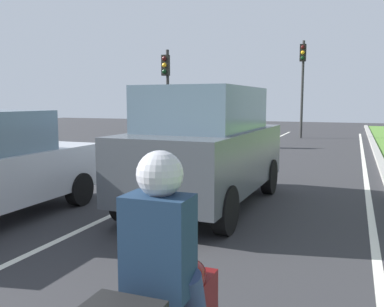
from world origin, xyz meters
name	(u,v)px	position (x,y,z in m)	size (l,w,h in m)	color
ground_plane	(235,170)	(0.00, 14.00, 0.00)	(60.00, 60.00, 0.00)	#2D2D30
lane_line_center	(212,168)	(-0.70, 14.00, 0.00)	(0.12, 32.00, 0.01)	silver
lane_line_right_edge	(366,178)	(3.60, 14.00, 0.00)	(0.12, 32.00, 0.01)	silver
car_suv_ahead	(207,146)	(0.65, 9.62, 1.17)	(2.06, 4.55, 2.28)	#474C51
rider_person	(161,242)	(2.21, 4.36, 1.19)	(0.50, 0.40, 1.16)	#192D47
traffic_light_overhead_left	(166,81)	(-4.64, 19.26, 2.90)	(0.32, 0.50, 4.29)	#2D2D2D
traffic_light_far_median	(303,72)	(0.52, 25.56, 3.55)	(0.32, 0.50, 5.25)	#2D2D2D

